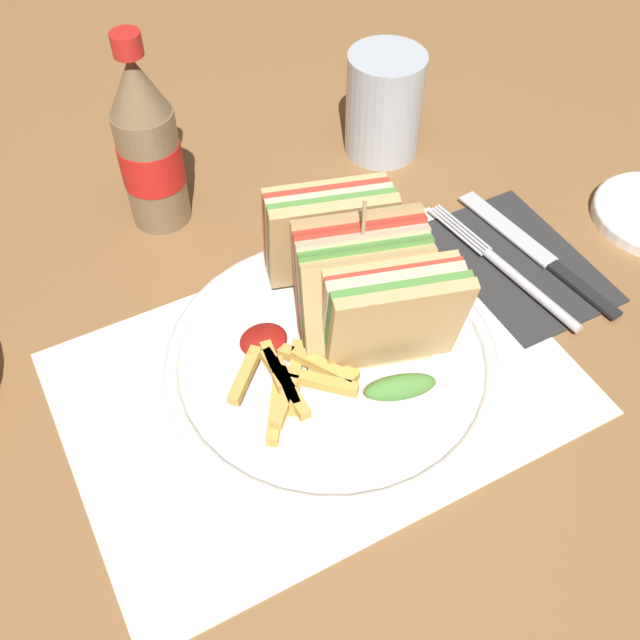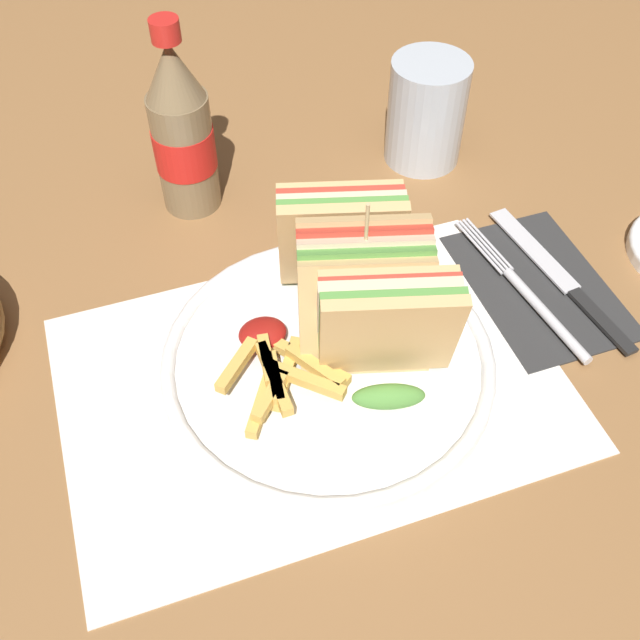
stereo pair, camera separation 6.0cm
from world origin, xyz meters
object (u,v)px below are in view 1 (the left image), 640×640
club_sandwich (359,280)px  fork (515,276)px  plate_main (331,360)px  coke_bottle_near (148,147)px  knife (538,253)px  glass_near (384,111)px

club_sandwich → fork: size_ratio=1.08×
plate_main → coke_bottle_near: coke_bottle_near is taller
plate_main → club_sandwich: 0.07m
fork → club_sandwich: bearing=168.4°
fork → knife: bearing=15.5°
club_sandwich → glass_near: (0.15, 0.22, -0.02)m
plate_main → club_sandwich: club_sandwich is taller
knife → coke_bottle_near: 0.37m
club_sandwich → fork: bearing=-4.9°
coke_bottle_near → glass_near: 0.25m
coke_bottle_near → plate_main: bearing=-76.7°
knife → coke_bottle_near: bearing=136.1°
knife → coke_bottle_near: size_ratio=1.02×
club_sandwich → glass_near: 0.27m
fork → glass_near: size_ratio=1.73×
knife → glass_near: bearing=94.6°
knife → glass_near: (-0.04, 0.21, 0.04)m
club_sandwich → glass_near: bearing=54.4°
club_sandwich → coke_bottle_near: coke_bottle_near is taller
plate_main → fork: 0.19m
fork → knife: 0.04m
fork → coke_bottle_near: coke_bottle_near is taller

